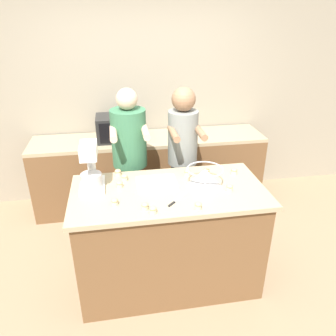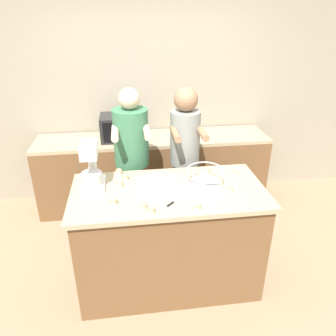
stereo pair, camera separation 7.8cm
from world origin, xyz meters
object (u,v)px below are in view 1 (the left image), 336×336
at_px(person_right, 182,162).
at_px(baking_tray, 156,182).
at_px(stand_mixer, 91,169).
at_px(cupcake_9, 187,172).
at_px(person_left, 131,167).
at_px(knife, 176,201).
at_px(cupcake_0, 118,172).
at_px(cupcake_3, 114,202).
at_px(cupcake_5, 153,210).
at_px(cupcake_7, 234,171).
at_px(microwave_oven, 119,128).
at_px(cupcake_10, 230,188).
at_px(cupcake_2, 198,206).
at_px(cupcake_1, 119,184).
at_px(cupcake_8, 207,171).
at_px(cupcake_4, 145,206).
at_px(cupcake_6, 124,177).
at_px(mixing_bowl, 205,177).

distance_m(person_right, baking_tray, 0.64).
relative_size(stand_mixer, cupcake_9, 6.77).
distance_m(person_left, knife, 0.90).
distance_m(cupcake_0, cupcake_3, 0.50).
xyz_separation_m(baking_tray, cupcake_3, (-0.36, -0.28, 0.01)).
distance_m(person_left, baking_tray, 0.58).
xyz_separation_m(cupcake_5, cupcake_7, (0.80, 0.51, 0.00)).
bearing_deg(person_left, microwave_oven, 96.39).
bearing_deg(person_right, cupcake_10, -72.92).
bearing_deg(cupcake_2, microwave_oven, 106.87).
distance_m(person_left, cupcake_3, 0.84).
bearing_deg(cupcake_1, person_right, 40.07).
height_order(person_right, cupcake_0, person_right).
bearing_deg(cupcake_2, cupcake_7, 47.78).
distance_m(person_right, cupcake_8, 0.46).
xyz_separation_m(cupcake_4, cupcake_8, (0.61, 0.48, 0.00)).
distance_m(person_right, cupcake_4, 1.04).
bearing_deg(knife, cupcake_3, 176.71).
bearing_deg(cupcake_3, knife, -3.29).
relative_size(person_left, cupcake_7, 29.13).
bearing_deg(cupcake_6, mixing_bowl, -18.20).
xyz_separation_m(stand_mixer, knife, (0.64, -0.34, -0.17)).
height_order(cupcake_4, cupcake_10, same).
bearing_deg(mixing_bowl, microwave_oven, 115.39).
xyz_separation_m(cupcake_3, cupcake_6, (0.09, 0.39, 0.00)).
distance_m(mixing_bowl, cupcake_3, 0.77).
bearing_deg(cupcake_7, cupcake_0, 171.86).
height_order(cupcake_6, cupcake_10, same).
xyz_separation_m(mixing_bowl, baking_tray, (-0.39, 0.11, -0.07)).
height_order(baking_tray, cupcake_0, cupcake_0).
height_order(cupcake_0, cupcake_4, same).
height_order(cupcake_3, cupcake_7, same).
height_order(cupcake_9, cupcake_10, same).
distance_m(person_right, cupcake_1, 0.85).
height_order(mixing_bowl, cupcake_0, mixing_bowl).
relative_size(person_left, cupcake_5, 29.13).
distance_m(baking_tray, cupcake_7, 0.72).
xyz_separation_m(cupcake_0, cupcake_10, (0.89, -0.43, 0.00)).
height_order(person_right, mixing_bowl, person_right).
distance_m(stand_mixer, cupcake_3, 0.38).
relative_size(cupcake_5, cupcake_8, 1.00).
xyz_separation_m(mixing_bowl, cupcake_9, (-0.10, 0.22, -0.06)).
bearing_deg(cupcake_1, cupcake_10, -13.21).
height_order(person_left, cupcake_9, person_left).
bearing_deg(person_left, cupcake_10, -44.80).
distance_m(mixing_bowl, knife, 0.35).
distance_m(person_left, person_right, 0.53).
relative_size(person_left, cupcake_8, 29.13).
height_order(person_right, cupcake_10, person_right).
relative_size(mixing_bowl, cupcake_5, 5.32).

